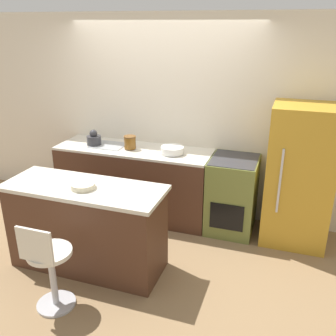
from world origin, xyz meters
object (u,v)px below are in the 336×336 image
at_px(oven_range, 232,195).
at_px(mixing_bowl, 172,150).
at_px(stool_chair, 49,267).
at_px(kettle, 94,139).
at_px(refrigerator, 299,176).

relative_size(oven_range, mixing_bowl, 3.29).
xyz_separation_m(stool_chair, kettle, (-0.58, 1.92, 0.58)).
relative_size(refrigerator, stool_chair, 1.82).
bearing_deg(stool_chair, mixing_bowl, 74.88).
bearing_deg(refrigerator, mixing_bowl, -178.51).
xyz_separation_m(refrigerator, kettle, (-2.63, -0.04, 0.20)).
bearing_deg(oven_range, stool_chair, -123.44).
height_order(refrigerator, stool_chair, refrigerator).
distance_m(oven_range, stool_chair, 2.34).
height_order(stool_chair, kettle, kettle).
xyz_separation_m(oven_range, stool_chair, (-1.29, -1.96, -0.03)).
height_order(refrigerator, mixing_bowl, refrigerator).
relative_size(refrigerator, mixing_bowl, 5.74).
distance_m(kettle, mixing_bowl, 1.10).
bearing_deg(refrigerator, kettle, -179.13).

